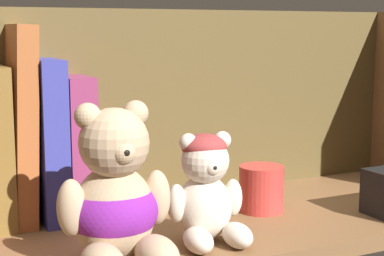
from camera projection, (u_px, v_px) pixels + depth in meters
shelf_board at (199, 231)px, 77.39cm from camera, size 79.18×26.91×2.00cm
shelf_back_panel at (154, 112)px, 87.76cm from camera, size 81.58×1.20×28.58cm
book_6 at (19, 124)px, 76.69cm from camera, size 3.46×10.88×24.50cm
book_7 at (46, 139)px, 78.40cm from camera, size 3.07×12.30×20.27cm
book_8 at (74, 145)px, 80.16cm from camera, size 3.44×10.45×18.02cm
teddy_bear_larger at (116, 201)px, 63.39cm from camera, size 12.08×12.55×16.69cm
teddy_bear_smaller at (206, 191)px, 69.72cm from camera, size 9.18×9.40×12.48cm
pillar_candle at (261, 189)px, 82.03cm from camera, size 5.93×5.93×6.07cm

